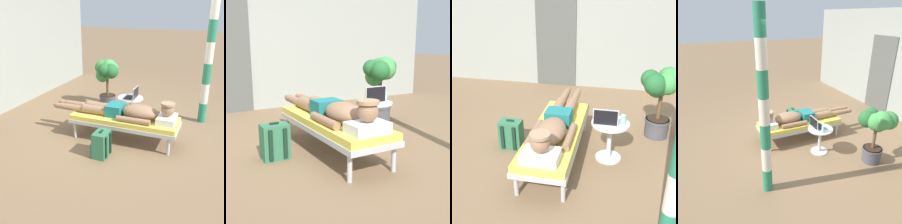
{
  "view_description": "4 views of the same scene",
  "coord_description": "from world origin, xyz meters",
  "views": [
    {
      "loc": [
        -4.28,
        -1.51,
        2.21
      ],
      "look_at": [
        -0.16,
        0.14,
        0.46
      ],
      "focal_mm": 45.25,
      "sensor_mm": 36.0,
      "label": 1
    },
    {
      "loc": [
        -1.89,
        -3.25,
        1.32
      ],
      "look_at": [
        -0.13,
        -0.14,
        0.5
      ],
      "focal_mm": 50.93,
      "sensor_mm": 36.0,
      "label": 2
    },
    {
      "loc": [
        0.61,
        -3.3,
        2.22
      ],
      "look_at": [
        -0.09,
        0.04,
        0.61
      ],
      "focal_mm": 47.33,
      "sensor_mm": 36.0,
      "label": 3
    },
    {
      "loc": [
        3.79,
        -2.01,
        2.56
      ],
      "look_at": [
        -0.4,
        -0.21,
        0.55
      ],
      "focal_mm": 35.83,
      "sensor_mm": 36.0,
      "label": 4
    }
  ],
  "objects": [
    {
      "name": "ground_plane",
      "position": [
        0.0,
        0.0,
        0.0
      ],
      "size": [
        40.0,
        40.0,
        0.0
      ],
      "primitive_type": "plane",
      "color": "#846647"
    },
    {
      "name": "house_wall_back",
      "position": [
        -0.16,
        2.78,
        1.35
      ],
      "size": [
        7.6,
        0.2,
        2.7
      ],
      "primitive_type": "cube",
      "color": "#999E93",
      "rests_on": "ground"
    },
    {
      "name": "house_door_panel",
      "position": [
        -0.8,
        2.67,
        1.02
      ],
      "size": [
        0.84,
        0.03,
        2.04
      ],
      "primitive_type": "cube",
      "color": "#545651",
      "rests_on": "ground"
    },
    {
      "name": "lounge_chair",
      "position": [
        -0.16,
        -0.09,
        0.35
      ],
      "size": [
        0.62,
        1.81,
        0.42
      ],
      "color": "#B7B7BC",
      "rests_on": "ground"
    },
    {
      "name": "person_reclining",
      "position": [
        -0.16,
        -0.12,
        0.52
      ],
      "size": [
        0.53,
        2.17,
        0.33
      ],
      "color": "white",
      "rests_on": "lounge_chair"
    },
    {
      "name": "side_table",
      "position": [
        0.51,
        0.04,
        0.36
      ],
      "size": [
        0.48,
        0.48,
        0.52
      ],
      "color": "silver",
      "rests_on": "ground"
    },
    {
      "name": "laptop",
      "position": [
        0.45,
        -0.01,
        0.58
      ],
      "size": [
        0.31,
        0.24,
        0.23
      ],
      "color": "silver",
      "rests_on": "side_table"
    },
    {
      "name": "drink_glass",
      "position": [
        0.66,
        0.01,
        0.59
      ],
      "size": [
        0.06,
        0.06,
        0.13
      ],
      "primitive_type": "cylinder",
      "color": "#99D8E5",
      "rests_on": "side_table"
    },
    {
      "name": "backpack",
      "position": [
        -0.83,
        0.05,
        0.2
      ],
      "size": [
        0.3,
        0.26,
        0.42
      ],
      "color": "#33724C",
      "rests_on": "ground"
    },
    {
      "name": "potted_plant",
      "position": [
        1.17,
        0.79,
        0.72
      ],
      "size": [
        0.58,
        0.61,
        1.05
      ],
      "color": "#4C4C51",
      "rests_on": "ground"
    }
  ]
}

